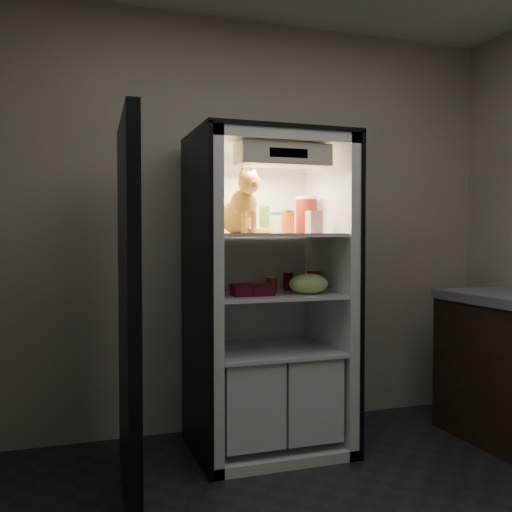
{
  "coord_description": "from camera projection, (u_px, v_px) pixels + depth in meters",
  "views": [
    {
      "loc": [
        -1.15,
        -1.83,
        1.27
      ],
      "look_at": [
        -0.09,
        1.32,
        1.16
      ],
      "focal_mm": 40.0,
      "sensor_mm": 36.0,
      "label": 1
    }
  ],
  "objects": [
    {
      "name": "fridge_door",
      "position": [
        129.0,
        310.0,
        2.79
      ],
      "size": [
        0.1,
        0.87,
        1.85
      ],
      "rotation": [
        0.0,
        0.0,
        -0.04
      ],
      "color": "black",
      "rests_on": "floor"
    },
    {
      "name": "cream_carton",
      "position": [
        314.0,
        222.0,
        3.31
      ],
      "size": [
        0.08,
        0.08,
        0.13
      ],
      "primitive_type": "cube",
      "color": "silver",
      "rests_on": "refrigerator"
    },
    {
      "name": "salsa_jar",
      "position": [
        288.0,
        222.0,
        3.39
      ],
      "size": [
        0.08,
        0.08,
        0.14
      ],
      "color": "maroon",
      "rests_on": "refrigerator"
    },
    {
      "name": "refrigerator",
      "position": [
        266.0,
        316.0,
        3.43
      ],
      "size": [
        0.9,
        0.72,
        1.88
      ],
      "color": "white",
      "rests_on": "floor"
    },
    {
      "name": "berry_box_left",
      "position": [
        244.0,
        290.0,
        3.18
      ],
      "size": [
        0.13,
        0.13,
        0.07
      ],
      "primitive_type": "cube",
      "color": "#4E0D1A",
      "rests_on": "refrigerator"
    },
    {
      "name": "soda_can_a",
      "position": [
        288.0,
        281.0,
        3.52
      ],
      "size": [
        0.06,
        0.06,
        0.11
      ],
      "color": "black",
      "rests_on": "refrigerator"
    },
    {
      "name": "room_shell",
      "position": [
        393.0,
        142.0,
        2.09
      ],
      "size": [
        3.6,
        3.6,
        3.6
      ],
      "color": "white",
      "rests_on": "floor"
    },
    {
      "name": "tabby_cat",
      "position": [
        241.0,
        209.0,
        3.3
      ],
      "size": [
        0.33,
        0.37,
        0.38
      ],
      "rotation": [
        0.0,
        0.0,
        0.18
      ],
      "color": "orange",
      "rests_on": "refrigerator"
    },
    {
      "name": "condiment_jar",
      "position": [
        272.0,
        284.0,
        3.41
      ],
      "size": [
        0.07,
        0.07,
        0.1
      ],
      "color": "#503D17",
      "rests_on": "refrigerator"
    },
    {
      "name": "mayo_tub",
      "position": [
        278.0,
        223.0,
        3.49
      ],
      "size": [
        0.09,
        0.09,
        0.13
      ],
      "color": "white",
      "rests_on": "refrigerator"
    },
    {
      "name": "parmesan_shaker",
      "position": [
        264.0,
        220.0,
        3.41
      ],
      "size": [
        0.06,
        0.06,
        0.17
      ],
      "color": "#227F36",
      "rests_on": "refrigerator"
    },
    {
      "name": "berry_box_right",
      "position": [
        261.0,
        290.0,
        3.21
      ],
      "size": [
        0.13,
        0.13,
        0.06
      ],
      "primitive_type": "cube",
      "color": "#4E0D1A",
      "rests_on": "refrigerator"
    },
    {
      "name": "soda_can_b",
      "position": [
        315.0,
        281.0,
        3.47
      ],
      "size": [
        0.07,
        0.07,
        0.12
      ],
      "color": "black",
      "rests_on": "refrigerator"
    },
    {
      "name": "grape_bag",
      "position": [
        309.0,
        284.0,
        3.29
      ],
      "size": [
        0.24,
        0.17,
        0.12
      ],
      "primitive_type": "ellipsoid",
      "color": "#94C059",
      "rests_on": "refrigerator"
    },
    {
      "name": "soda_can_c",
      "position": [
        313.0,
        281.0,
        3.38
      ],
      "size": [
        0.07,
        0.07,
        0.13
      ],
      "color": "black",
      "rests_on": "refrigerator"
    },
    {
      "name": "pepper_jar",
      "position": [
        306.0,
        215.0,
        3.51
      ],
      "size": [
        0.14,
        0.14,
        0.23
      ],
      "color": "maroon",
      "rests_on": "refrigerator"
    }
  ]
}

